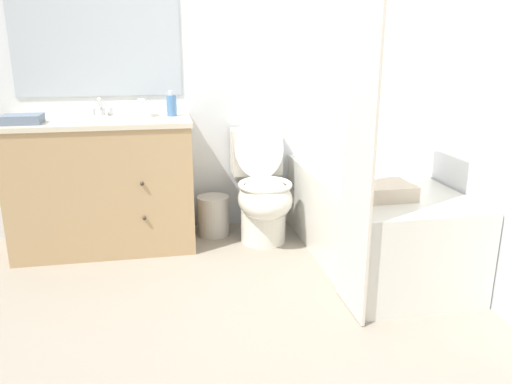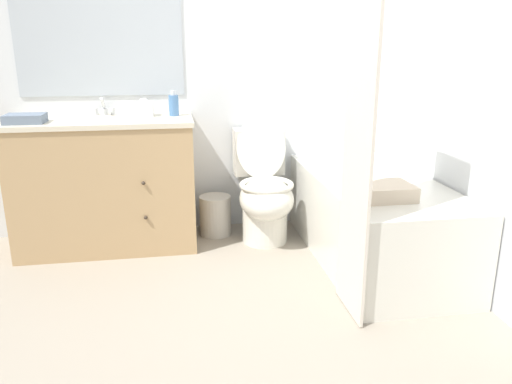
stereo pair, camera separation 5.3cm
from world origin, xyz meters
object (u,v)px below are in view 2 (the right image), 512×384
soap_dispenser (174,105)px  bathtub (372,218)px  vanity_cabinet (107,183)px  tissue_box (144,109)px  bath_towel_folded (380,191)px  hand_towel_folded (25,119)px  toilet (264,192)px  wastebasket (215,215)px  sink_faucet (104,110)px

soap_dispenser → bathtub: bearing=-25.2°
bathtub → vanity_cabinet: bearing=163.4°
tissue_box → bath_towel_folded: 1.62m
bathtub → hand_towel_folded: size_ratio=6.71×
vanity_cabinet → bath_towel_folded: 1.75m
bathtub → hand_towel_folded: bearing=169.6°
tissue_box → bath_towel_folded: size_ratio=0.41×
vanity_cabinet → soap_dispenser: bearing=8.6°
hand_towel_folded → bath_towel_folded: bearing=-21.7°
toilet → wastebasket: toilet is taller
tissue_box → hand_towel_folded: 0.71m
vanity_cabinet → toilet: (1.03, -0.07, -0.09)m
sink_faucet → toilet: 1.20m
hand_towel_folded → bath_towel_folded: size_ratio=0.68×
hand_towel_folded → tissue_box: bearing=16.8°
soap_dispenser → tissue_box: bearing=171.9°
sink_faucet → vanity_cabinet: bearing=-90.0°
toilet → hand_towel_folded: hand_towel_folded is taller
soap_dispenser → bath_towel_folded: bearing=-42.0°
vanity_cabinet → tissue_box: 0.54m
toilet → tissue_box: (-0.77, 0.17, 0.55)m
wastebasket → hand_towel_folded: bearing=-170.6°
sink_faucet → wastebasket: size_ratio=0.50×
hand_towel_folded → sink_faucet: bearing=35.3°
sink_faucet → bathtub: (1.64, -0.68, -0.62)m
vanity_cabinet → bathtub: size_ratio=0.76×
sink_faucet → bath_towel_folded: (1.51, -1.07, -0.33)m
wastebasket → bath_towel_folded: bearing=-50.0°
vanity_cabinet → sink_faucet: size_ratio=8.04×
sink_faucet → tissue_box: (0.26, -0.09, 0.01)m
wastebasket → tissue_box: (-0.44, 0.02, 0.76)m
bathtub → wastebasket: bearing=148.8°
toilet → bathtub: 0.74m
tissue_box → hand_towel_folded: tissue_box is taller
bathtub → tissue_box: size_ratio=11.00×
bathtub → tissue_box: bearing=157.0°
tissue_box → bath_towel_folded: tissue_box is taller
toilet → tissue_box: bearing=167.4°
toilet → hand_towel_folded: (-1.45, -0.03, 0.53)m
sink_faucet → tissue_box: size_ratio=1.04×
toilet → soap_dispenser: 0.83m
vanity_cabinet → hand_towel_folded: size_ratio=5.11×
soap_dispenser → hand_towel_folded: (-0.88, -0.18, -0.05)m
tissue_box → bath_towel_folded: (1.24, -0.98, -0.34)m
bathtub → bath_towel_folded: size_ratio=4.56×
sink_faucet → tissue_box: 0.28m
soap_dispenser → hand_towel_folded: size_ratio=0.73×
sink_faucet → bathtub: 1.88m
wastebasket → soap_dispenser: (-0.25, -0.01, 0.78)m
sink_faucet → toilet: sink_faucet is taller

